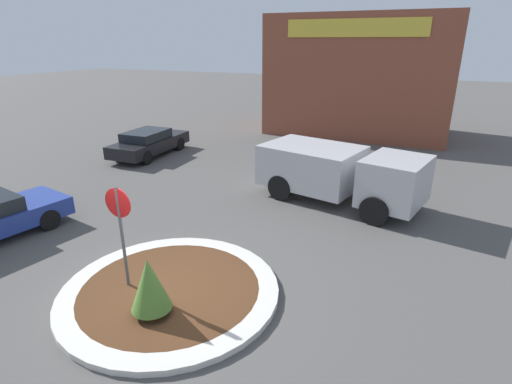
{
  "coord_description": "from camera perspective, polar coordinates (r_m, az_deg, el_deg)",
  "views": [
    {
      "loc": [
        4.89,
        -6.23,
        5.38
      ],
      "look_at": [
        0.63,
        3.39,
        1.39
      ],
      "focal_mm": 28.0,
      "sensor_mm": 36.0,
      "label": 1
    }
  ],
  "objects": [
    {
      "name": "ground_plane",
      "position": [
        9.58,
        -12.1,
        -13.93
      ],
      "size": [
        120.0,
        120.0,
        0.0
      ],
      "primitive_type": "plane",
      "color": "#514F4C"
    },
    {
      "name": "traffic_island",
      "position": [
        9.54,
        -12.13,
        -13.59
      ],
      "size": [
        4.92,
        4.92,
        0.14
      ],
      "color": "beige",
      "rests_on": "ground_plane"
    },
    {
      "name": "stop_sign",
      "position": [
        9.11,
        -18.82,
        -4.02
      ],
      "size": [
        0.67,
        0.07,
        2.52
      ],
      "color": "#4C4C51",
      "rests_on": "ground_plane"
    },
    {
      "name": "island_shrub",
      "position": [
        8.44,
        -14.97,
        -12.59
      ],
      "size": [
        0.83,
        0.83,
        1.26
      ],
      "color": "brown",
      "rests_on": "traffic_island"
    },
    {
      "name": "utility_truck",
      "position": [
        14.24,
        11.67,
        2.93
      ],
      "size": [
        6.0,
        3.53,
        1.92
      ],
      "rotation": [
        0.0,
        0.0,
        -0.22
      ],
      "color": "#B2B2B7",
      "rests_on": "ground_plane"
    },
    {
      "name": "storefront_building",
      "position": [
        25.84,
        14.74,
        15.78
      ],
      "size": [
        10.4,
        6.07,
        6.82
      ],
      "color": "brown",
      "rests_on": "ground_plane"
    },
    {
      "name": "parked_sedan_black",
      "position": [
        20.64,
        -15.02,
        6.87
      ],
      "size": [
        1.95,
        4.65,
        1.27
      ],
      "rotation": [
        0.0,
        0.0,
        1.61
      ],
      "color": "black",
      "rests_on": "ground_plane"
    }
  ]
}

